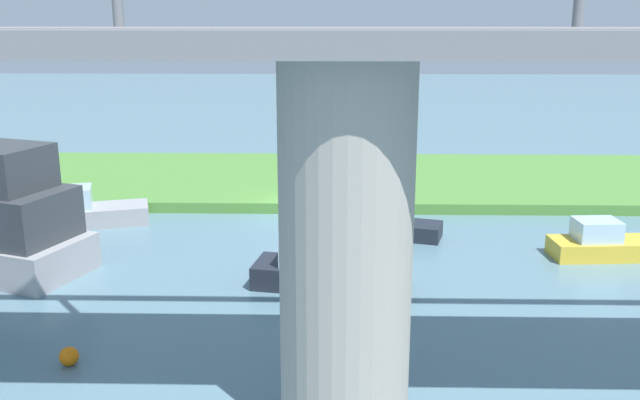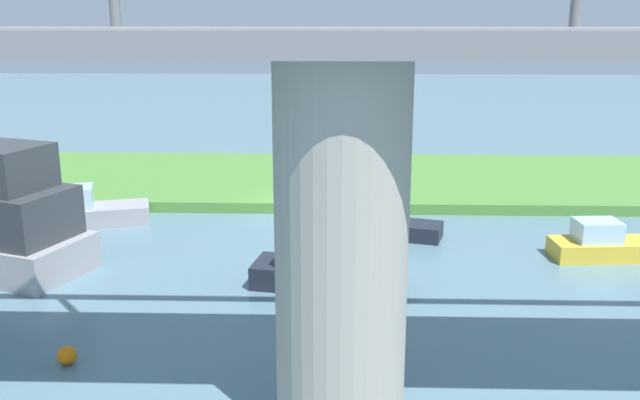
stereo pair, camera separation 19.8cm
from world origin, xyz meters
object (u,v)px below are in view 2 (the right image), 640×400
mooring_post (378,186)px  bridge_pylon (341,253)px  pontoon_yellow (324,270)px  riverboat_paddlewheel (607,244)px  houseboat_blue (388,224)px  person_on_bank (302,177)px  motorboat_red (84,211)px  marker_buoy (67,355)px

mooring_post → bridge_pylon: bearing=84.6°
pontoon_yellow → riverboat_paddlewheel: bearing=-163.1°
houseboat_blue → riverboat_paddlewheel: bearing=162.8°
bridge_pylon → person_on_bank: 19.83m
person_on_bank → pontoon_yellow: size_ratio=0.26×
motorboat_red → marker_buoy: 13.18m
marker_buoy → houseboat_blue: bearing=-128.7°
person_on_bank → motorboat_red: size_ratio=0.26×
houseboat_blue → pontoon_yellow: pontoon_yellow is taller
person_on_bank → marker_buoy: size_ratio=2.78×
pontoon_yellow → riverboat_paddlewheel: pontoon_yellow is taller
houseboat_blue → marker_buoy: houseboat_blue is taller
motorboat_red → pontoon_yellow: size_ratio=1.03×
motorboat_red → riverboat_paddlewheel: motorboat_red is taller
riverboat_paddlewheel → bridge_pylon: bearing=48.7°
person_on_bank → riverboat_paddlewheel: size_ratio=0.31×
mooring_post → pontoon_yellow: size_ratio=0.20×
motorboat_red → marker_buoy: size_ratio=10.90×
pontoon_yellow → marker_buoy: pontoon_yellow is taller
bridge_pylon → marker_buoy: bearing=-19.9°
bridge_pylon → houseboat_blue: 14.49m
pontoon_yellow → marker_buoy: size_ratio=10.58×
person_on_bank → mooring_post: person_on_bank is taller
houseboat_blue → motorboat_red: (13.12, -1.21, 0.12)m
houseboat_blue → riverboat_paddlewheel: size_ratio=0.97×
pontoon_yellow → houseboat_blue: bearing=-113.7°
bridge_pylon → motorboat_red: 19.11m
mooring_post → pontoon_yellow: 10.50m
motorboat_red → riverboat_paddlewheel: (-21.19, 3.70, -0.09)m
houseboat_blue → pontoon_yellow: 6.23m
bridge_pylon → person_on_bank: (1.94, -19.53, -2.85)m
person_on_bank → marker_buoy: person_on_bank is taller
mooring_post → riverboat_paddlewheel: bearing=139.7°
houseboat_blue → marker_buoy: (9.09, 11.33, -0.24)m
mooring_post → houseboat_blue: bearing=92.6°
person_on_bank → houseboat_blue: bearing=124.6°
motorboat_red → marker_buoy: bearing=107.8°
mooring_post → houseboat_blue: (-0.21, 4.53, -0.53)m
bridge_pylon → motorboat_red: size_ratio=1.49×
motorboat_red → pontoon_yellow: 12.67m
person_on_bank → motorboat_red: bearing=25.5°
mooring_post → marker_buoy: (8.88, 15.85, -0.77)m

